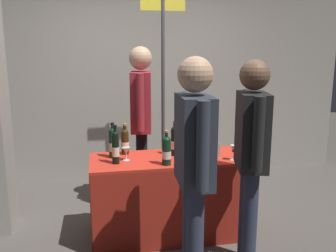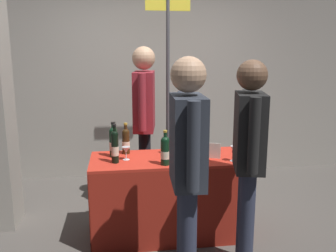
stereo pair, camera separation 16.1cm
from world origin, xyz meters
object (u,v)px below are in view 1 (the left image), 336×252
at_px(wine_glass_near_taster, 234,149).
at_px(booth_signpost, 163,79).
at_px(featured_wine_bottle, 115,147).
at_px(taster_foreground_right, 194,159).
at_px(wine_glass_mid, 188,147).
at_px(display_bottle_0, 125,141).
at_px(tasting_table, 168,183).
at_px(wine_glass_near_vendor, 126,151).
at_px(vendor_presenter, 141,112).

height_order(wine_glass_near_taster, booth_signpost, booth_signpost).
xyz_separation_m(featured_wine_bottle, taster_foreground_right, (0.49, -0.82, 0.11)).
bearing_deg(wine_glass_near_taster, wine_glass_mid, 155.29).
height_order(display_bottle_0, wine_glass_mid, display_bottle_0).
height_order(tasting_table, wine_glass_near_taster, wine_glass_near_taster).
height_order(wine_glass_mid, taster_foreground_right, taster_foreground_right).
bearing_deg(booth_signpost, featured_wine_bottle, -117.55).
height_order(display_bottle_0, taster_foreground_right, taster_foreground_right).
relative_size(wine_glass_mid, wine_glass_near_taster, 0.94).
xyz_separation_m(display_bottle_0, booth_signpost, (0.54, 0.95, 0.51)).
xyz_separation_m(wine_glass_near_vendor, vendor_presenter, (0.22, 0.69, 0.24)).
xyz_separation_m(wine_glass_near_taster, booth_signpost, (-0.42, 1.32, 0.54)).
distance_m(featured_wine_bottle, booth_signpost, 1.47).
relative_size(featured_wine_bottle, vendor_presenter, 0.19).
height_order(tasting_table, featured_wine_bottle, featured_wine_bottle).
xyz_separation_m(display_bottle_0, wine_glass_near_vendor, (-0.01, -0.21, -0.04)).
relative_size(wine_glass_near_vendor, wine_glass_near_taster, 0.88).
bearing_deg(vendor_presenter, booth_signpost, 153.53).
height_order(wine_glass_near_taster, vendor_presenter, vendor_presenter).
bearing_deg(wine_glass_near_vendor, taster_foreground_right, -66.35).
bearing_deg(wine_glass_near_taster, tasting_table, 162.21).
bearing_deg(featured_wine_bottle, wine_glass_near_taster, -5.27).
distance_m(tasting_table, taster_foreground_right, 1.04).
bearing_deg(featured_wine_bottle, wine_glass_mid, 6.70).
bearing_deg(wine_glass_near_taster, vendor_presenter, 130.53).
bearing_deg(tasting_table, featured_wine_bottle, -169.86).
height_order(display_bottle_0, vendor_presenter, vendor_presenter).
distance_m(tasting_table, wine_glass_near_vendor, 0.51).
relative_size(wine_glass_mid, vendor_presenter, 0.07).
bearing_deg(vendor_presenter, featured_wine_bottle, -14.13).
bearing_deg(featured_wine_bottle, booth_signpost, 62.45).
bearing_deg(taster_foreground_right, vendor_presenter, 9.12).
distance_m(display_bottle_0, taster_foreground_right, 1.17).
relative_size(tasting_table, wine_glass_near_taster, 10.28).
bearing_deg(wine_glass_near_taster, wine_glass_near_vendor, 169.86).
height_order(wine_glass_near_vendor, booth_signpost, booth_signpost).
relative_size(display_bottle_0, taster_foreground_right, 0.18).
bearing_deg(wine_glass_near_taster, featured_wine_bottle, 174.73).
relative_size(vendor_presenter, booth_signpost, 0.75).
height_order(tasting_table, wine_glass_mid, wine_glass_mid).
bearing_deg(wine_glass_mid, wine_glass_near_taster, -24.71).
bearing_deg(display_bottle_0, featured_wine_bottle, -110.07).
height_order(tasting_table, vendor_presenter, vendor_presenter).
xyz_separation_m(display_bottle_0, taster_foreground_right, (0.39, -1.10, 0.13)).
relative_size(display_bottle_0, wine_glass_mid, 2.29).
relative_size(display_bottle_0, wine_glass_near_taster, 2.16).
xyz_separation_m(vendor_presenter, booth_signpost, (0.32, 0.46, 0.32)).
height_order(tasting_table, booth_signpost, booth_signpost).
bearing_deg(wine_glass_near_vendor, tasting_table, 1.81).
relative_size(featured_wine_bottle, display_bottle_0, 1.15).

